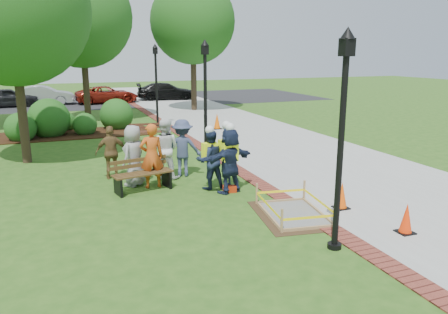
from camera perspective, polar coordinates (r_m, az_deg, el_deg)
name	(u,v)px	position (r m, az deg, el deg)	size (l,w,h in m)	color
ground	(223,207)	(11.08, -0.19, -6.61)	(100.00, 100.00, 0.00)	#285116
sidewalk	(245,131)	(21.89, 2.74, 3.48)	(6.00, 60.00, 0.02)	#9E9E99
brick_edging	(182,135)	(20.82, -5.49, 2.92)	(0.50, 60.00, 0.03)	maroon
mulch_bed	(75,134)	(22.07, -18.90, 2.87)	(7.00, 3.00, 0.05)	#381E0F
parking_lot	(105,101)	(37.11, -15.30, 7.12)	(36.00, 12.00, 0.01)	black
wet_concrete_pad	(294,206)	(10.64, 9.14, -6.32)	(2.03, 2.53, 0.55)	#47331E
bench_near	(143,181)	(12.50, -10.53, -3.10)	(1.75, 0.88, 0.91)	#4E361A
bench_far	(147,136)	(19.29, -9.97, 2.67)	(1.54, 0.66, 0.81)	brown
cone_front	(406,219)	(10.22, 22.71, -7.50)	(0.35, 0.35, 0.69)	black
cone_back	(342,196)	(11.26, 15.12, -4.95)	(0.35, 0.35, 0.70)	black
cone_far	(217,122)	(22.24, -0.92, 4.65)	(0.41, 0.41, 0.82)	black
toolbox	(230,189)	(12.24, 0.74, -4.19)	(0.37, 0.20, 0.19)	#BA2C0E
lamp_near	(342,126)	(8.46, 15.16, 3.99)	(0.28, 0.28, 4.26)	black
lamp_mid	(205,91)	(15.60, -2.46, 8.59)	(0.28, 0.28, 4.26)	black
lamp_far	(156,79)	(23.30, -8.85, 10.06)	(0.28, 0.28, 4.26)	black
tree_left	(11,8)	(16.69, -26.07, 17.09)	(5.14, 5.14, 7.82)	#3D2D1E
tree_back	(81,17)	(26.14, -18.17, 17.00)	(5.54, 5.54, 8.48)	#3D2D1E
tree_right	(193,21)	(29.76, -4.10, 17.24)	(5.54, 5.54, 8.56)	#3D2D1E
shrub_a	(22,141)	(21.35, -24.88, 1.95)	(1.36, 1.36, 1.36)	#254F16
shrub_b	(51,136)	(22.02, -21.70, 2.56)	(1.90, 1.90, 1.90)	#254F16
shrub_c	(86,135)	(21.86, -17.62, 2.81)	(1.12, 1.12, 1.12)	#254F16
shrub_d	(117,129)	(23.07, -13.77, 3.59)	(1.67, 1.67, 1.67)	#254F16
shrub_e	(67,130)	(23.43, -19.86, 3.32)	(0.99, 0.99, 0.99)	#254F16
casual_person_a	(134,156)	(12.93, -11.72, 0.17)	(0.66, 0.66, 1.79)	gray
casual_person_b	(152,156)	(12.62, -9.43, 0.13)	(0.60, 0.39, 1.86)	#CC5118
casual_person_c	(165,149)	(13.52, -7.73, 1.07)	(0.71, 0.64, 1.86)	white
casual_person_d	(112,152)	(13.83, -14.48, 0.58)	(0.55, 0.37, 1.64)	brown
casual_person_e	(183,148)	(13.69, -5.44, 1.16)	(0.66, 0.53, 1.80)	#384162
hivis_worker_a	(230,159)	(12.00, 0.77, -0.20)	(0.66, 0.52, 1.96)	#1C254A
hivis_worker_b	(226,155)	(12.41, 0.30, 0.24)	(0.63, 0.68, 1.95)	#191F41
hivis_worker_c	(210,158)	(12.36, -1.85, -0.08)	(0.56, 0.38, 1.83)	#1B2148
parked_car_a	(9,107)	(35.07, -26.27, 5.86)	(4.62, 2.01, 1.50)	black
parked_car_b	(45,105)	(35.55, -22.39, 6.32)	(4.74, 2.06, 1.55)	#B0B0B6
parked_car_c	(107,103)	(35.24, -14.98, 6.82)	(4.36, 1.89, 1.42)	maroon
parked_car_d	(167,100)	(36.83, -7.52, 7.43)	(4.65, 2.02, 1.52)	black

